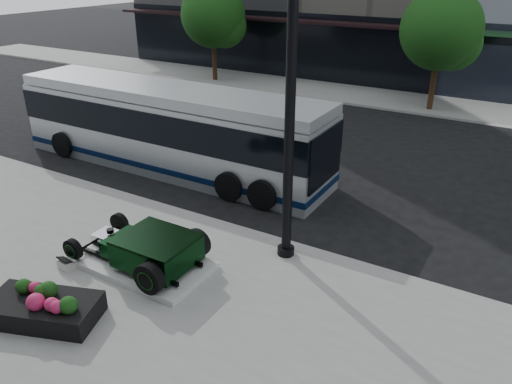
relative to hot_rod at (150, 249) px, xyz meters
The scene contains 9 objects.
ground 5.16m from the hot_rod, 74.13° to the left, with size 120.00×120.00×0.00m, color black.
sidewalk_far 18.98m from the hot_rod, 85.77° to the left, with size 70.00×4.00×0.12m, color gray.
street_trees 18.43m from the hot_rod, 81.95° to the left, with size 29.80×3.80×5.70m.
display_plinth 0.60m from the hot_rod, behind, with size 3.40×1.80×0.15m, color silver.
hot_rod is the anchor object (origin of this frame).
info_plaque 2.12m from the hot_rod, 151.36° to the right, with size 0.44×0.35×0.31m.
lamppost 4.52m from the hot_rod, 42.76° to the left, with size 0.43×0.43×7.84m.
flower_planter 2.63m from the hot_rod, 105.98° to the right, with size 2.52×1.84×0.74m.
transit_bus 6.96m from the hot_rod, 125.38° to the left, with size 12.12×2.88×2.92m.
Camera 1 is at (5.89, -12.35, 6.93)m, focal length 35.00 mm.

